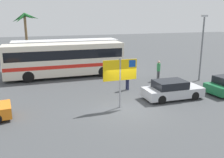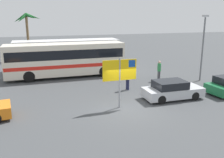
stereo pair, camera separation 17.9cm
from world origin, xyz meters
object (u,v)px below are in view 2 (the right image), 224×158
object	(u,v)px
pedestrian_by_bus	(128,77)
car_silver	(172,90)
bus_front_coach	(66,58)
ferry_sign	(120,72)
bus_rear_coach	(67,53)
pedestrian_crossing_lot	(159,69)

from	to	relation	value
pedestrian_by_bus	car_silver	bearing A→B (deg)	-78.54
bus_front_coach	ferry_sign	xyz separation A→B (m)	(2.13, -9.40, 0.54)
pedestrian_by_bus	bus_front_coach	bearing A→B (deg)	98.86
bus_rear_coach	car_silver	bearing A→B (deg)	-65.57
bus_front_coach	bus_rear_coach	size ratio (longest dim) A/B	1.00
bus_front_coach	car_silver	distance (m)	10.91
pedestrian_crossing_lot	ferry_sign	bearing A→B (deg)	-66.12
ferry_sign	bus_front_coach	bearing A→B (deg)	102.27
car_silver	ferry_sign	bearing A→B (deg)	-172.66
bus_front_coach	pedestrian_by_bus	size ratio (longest dim) A/B	6.30
ferry_sign	car_silver	distance (m)	4.41
ferry_sign	pedestrian_by_bus	size ratio (longest dim) A/B	1.83
bus_rear_coach	ferry_sign	size ratio (longest dim) A/B	3.45
bus_front_coach	ferry_sign	bearing A→B (deg)	-77.22
ferry_sign	pedestrian_crossing_lot	bearing A→B (deg)	42.77
car_silver	pedestrian_by_bus	distance (m)	3.71
bus_rear_coach	car_silver	distance (m)	13.51
bus_rear_coach	car_silver	size ratio (longest dim) A/B	2.63
car_silver	pedestrian_crossing_lot	bearing A→B (deg)	72.62
bus_rear_coach	bus_front_coach	bearing A→B (deg)	-100.43
car_silver	pedestrian_by_bus	xyz separation A→B (m)	(-2.19, 2.97, 0.40)
ferry_sign	pedestrian_crossing_lot	world-z (taller)	ferry_sign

